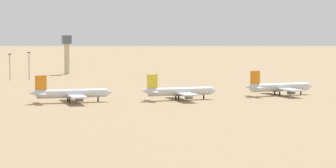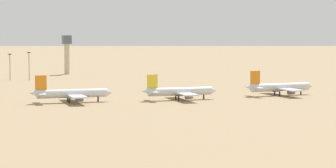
% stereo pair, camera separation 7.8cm
% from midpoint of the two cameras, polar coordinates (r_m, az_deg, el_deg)
% --- Properties ---
extents(ground, '(4000.00, 4000.00, 0.00)m').
position_cam_midpoint_polar(ground, '(332.32, 1.85, -1.28)').
color(ground, '#9E8460').
extents(ridge_far_east, '(297.37, 288.34, 135.30)m').
position_cam_midpoint_polar(ridge_far_east, '(1578.55, 4.53, 5.87)').
color(ridge_far_east, slate).
rests_on(ridge_far_east, ground).
extents(parked_jet_orange_3, '(34.53, 29.04, 11.41)m').
position_cam_midpoint_polar(parked_jet_orange_3, '(331.50, -6.88, -0.67)').
color(parked_jet_orange_3, silver).
rests_on(parked_jet_orange_3, ground).
extents(parked_jet_yellow_4, '(33.50, 28.14, 11.07)m').
position_cam_midpoint_polar(parked_jet_yellow_4, '(339.34, 0.81, -0.53)').
color(parked_jet_yellow_4, silver).
rests_on(parked_jet_yellow_4, ground).
extents(parked_jet_orange_5, '(34.42, 28.91, 11.38)m').
position_cam_midpoint_polar(parked_jet_orange_5, '(362.59, 7.89, -0.23)').
color(parked_jet_orange_5, silver).
rests_on(parked_jet_orange_5, ground).
extents(control_tower, '(5.20, 5.20, 23.99)m').
position_cam_midpoint_polar(control_tower, '(500.21, -7.17, 2.35)').
color(control_tower, '#C6B793').
rests_on(control_tower, ground).
extents(light_pole_mid, '(1.80, 0.50, 14.79)m').
position_cam_midpoint_polar(light_pole_mid, '(456.06, -11.13, 1.34)').
color(light_pole_mid, '#59595E').
rests_on(light_pole_mid, ground).
extents(light_pole_east, '(1.80, 0.50, 15.70)m').
position_cam_midpoint_polar(light_pole_east, '(453.96, -9.81, 1.40)').
color(light_pole_east, '#59595E').
rests_on(light_pole_east, ground).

